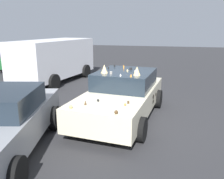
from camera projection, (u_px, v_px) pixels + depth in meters
The scene contains 4 objects.
ground_plane at pixel (121, 117), 7.46m from camera, with size 60.00×60.00×0.00m, color #2D2D30.
art_car_decorated at pixel (122, 95), 7.36m from camera, with size 4.58×2.43×1.68m.
parked_van_behind_right at pixel (54, 58), 12.23m from camera, with size 5.27×2.80×2.16m.
parked_sedan_far_left at pixel (25, 59), 16.05m from camera, with size 4.48×2.18×1.41m.
Camera 1 is at (-6.85, -1.41, 2.77)m, focal length 37.54 mm.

